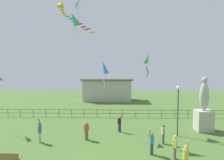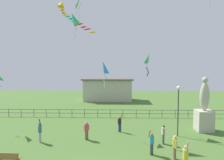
{
  "view_description": "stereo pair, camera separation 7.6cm",
  "coord_description": "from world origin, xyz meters",
  "views": [
    {
      "loc": [
        1.6,
        -9.99,
        6.28
      ],
      "look_at": [
        1.26,
        5.3,
        5.18
      ],
      "focal_mm": 32.16,
      "sensor_mm": 36.0,
      "label": 1
    },
    {
      "loc": [
        1.67,
        -9.99,
        6.28
      ],
      "look_at": [
        1.26,
        5.3,
        5.18
      ],
      "focal_mm": 32.16,
      "sensor_mm": 36.0,
      "label": 2
    }
  ],
  "objects": [
    {
      "name": "statue_monument",
      "position": [
        10.02,
        9.23,
        1.79
      ],
      "size": [
        1.47,
        1.47,
        5.21
      ],
      "color": "#B2AD9E",
      "rests_on": "ground_plane"
    },
    {
      "name": "lamppost",
      "position": [
        7.05,
        7.64,
        3.27
      ],
      "size": [
        0.36,
        0.36,
        4.52
      ],
      "color": "#38383D",
      "rests_on": "ground_plane"
    },
    {
      "name": "park_bench",
      "position": [
        -5.21,
        2.07,
        0.46
      ],
      "size": [
        1.51,
        0.45,
        0.85
      ],
      "color": "olive",
      "rests_on": "ground_plane"
    },
    {
      "name": "person_0",
      "position": [
        4.09,
        3.81,
        0.92
      ],
      "size": [
        0.47,
        0.37,
        1.83
      ],
      "color": "#3F4C47",
      "rests_on": "ground_plane"
    },
    {
      "name": "person_1",
      "position": [
        5.53,
        3.17,
        0.94
      ],
      "size": [
        0.3,
        0.49,
        1.63
      ],
      "color": "brown",
      "rests_on": "ground_plane"
    },
    {
      "name": "person_2",
      "position": [
        1.91,
        8.61,
        0.88
      ],
      "size": [
        0.44,
        0.35,
        1.75
      ],
      "color": "navy",
      "rests_on": "ground_plane"
    },
    {
      "name": "person_3",
      "position": [
        5.63,
        1.4,
        0.99
      ],
      "size": [
        0.31,
        0.53,
        1.97
      ],
      "color": "brown",
      "rests_on": "ground_plane"
    },
    {
      "name": "person_4",
      "position": [
        -0.92,
        6.54,
        0.9
      ],
      "size": [
        0.42,
        0.29,
        1.57
      ],
      "color": "brown",
      "rests_on": "ground_plane"
    },
    {
      "name": "person_5",
      "position": [
        5.36,
        5.8,
        0.9
      ],
      "size": [
        0.29,
        0.47,
        1.56
      ],
      "color": "#3F4C47",
      "rests_on": "ground_plane"
    },
    {
      "name": "person_6",
      "position": [
        -4.66,
        5.88,
        0.97
      ],
      "size": [
        0.34,
        0.52,
        1.93
      ],
      "color": "#99999E",
      "rests_on": "ground_plane"
    },
    {
      "name": "kite_0",
      "position": [
        -1.86,
        9.93,
        12.37
      ],
      "size": [
        0.89,
        0.78,
        2.35
      ],
      "color": "#1EB759"
    },
    {
      "name": "kite_5",
      "position": [
        0.33,
        8.24,
        6.0
      ],
      "size": [
        0.78,
        0.84,
        2.44
      ],
      "color": "#198CD1"
    },
    {
      "name": "kite_6",
      "position": [
        -1.88,
        5.72,
        9.76
      ],
      "size": [
        0.89,
        0.92,
        1.91
      ],
      "color": "#1EB759"
    },
    {
      "name": "kite_7",
      "position": [
        4.77,
        9.63,
        6.82
      ],
      "size": [
        0.73,
        0.87,
        2.12
      ],
      "color": "#1EB759"
    },
    {
      "name": "streamer_kite",
      "position": [
        -2.96,
        7.45,
        11.31
      ],
      "size": [
        3.98,
        5.56,
        3.62
      ],
      "color": "yellow"
    },
    {
      "name": "waterfront_railing",
      "position": [
        -0.45,
        14.0,
        0.63
      ],
      "size": [
        36.0,
        0.06,
        0.95
      ],
      "color": "#4C4742",
      "rests_on": "ground_plane"
    },
    {
      "name": "pavilion_building",
      "position": [
        -0.06,
        26.0,
        2.01
      ],
      "size": [
        9.03,
        4.42,
        3.96
      ],
      "color": "#B7B2A3",
      "rests_on": "ground_plane"
    }
  ]
}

